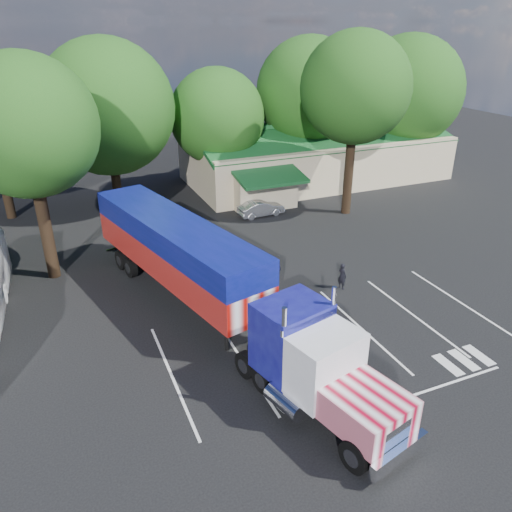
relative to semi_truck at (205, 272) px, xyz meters
name	(u,v)px	position (x,y,z in m)	size (l,w,h in m)	color
ground	(255,287)	(3.55, 2.05, -2.64)	(120.00, 120.00, 0.00)	black
event_hall	(314,156)	(17.29, 19.86, -0.43)	(24.20, 14.12, 5.55)	tan
tree_row_c	(107,108)	(-1.45, 18.25, 5.40)	(10.00, 10.00, 13.05)	black
tree_row_d	(217,117)	(7.55, 19.55, 3.94)	(8.00, 8.00, 10.60)	black
tree_row_e	(309,92)	(16.55, 20.05, 5.45)	(9.60, 9.60, 12.90)	black
tree_row_f	(408,91)	(26.55, 18.85, 5.15)	(10.40, 10.40, 13.00)	black
tree_near_left	(26,127)	(-6.95, 8.05, 6.17)	(7.60, 7.60, 12.65)	black
tree_near_right	(356,89)	(15.05, 10.55, 6.82)	(8.00, 8.00, 13.50)	black
semi_truck	(205,272)	(0.00, 0.00, 0.00)	(8.06, 22.27, 4.67)	black
woman	(342,276)	(8.05, -0.03, -1.85)	(0.57, 0.38, 1.57)	black
bicycle	(270,262)	(5.35, 3.86, -2.16)	(0.63, 1.81, 0.95)	black
silver_sedan	(261,208)	(8.55, 12.55, -2.03)	(1.29, 3.69, 1.22)	#A1A4A9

